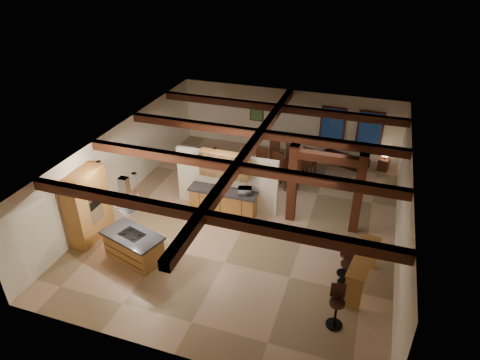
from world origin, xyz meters
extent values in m
plane|color=tan|center=(0.00, 0.00, 0.00)|extent=(12.00, 12.00, 0.00)
plane|color=white|center=(0.00, 6.00, 1.45)|extent=(10.00, 0.00, 10.00)
plane|color=white|center=(0.00, -6.00, 1.45)|extent=(10.00, 0.00, 10.00)
plane|color=white|center=(-5.00, 0.00, 1.45)|extent=(0.00, 12.00, 12.00)
plane|color=white|center=(5.00, 0.00, 1.45)|extent=(0.00, 12.00, 12.00)
plane|color=#391B12|center=(0.00, 0.00, 2.90)|extent=(12.00, 12.00, 0.00)
cube|color=#3F210F|center=(0.00, -4.00, 2.76)|extent=(10.00, 0.25, 0.28)
cube|color=#3F210F|center=(0.00, -1.30, 2.76)|extent=(10.00, 0.25, 0.28)
cube|color=#3F210F|center=(0.00, 1.30, 2.76)|extent=(10.00, 0.25, 0.28)
cube|color=#3F210F|center=(0.00, 4.00, 2.76)|extent=(10.00, 0.25, 0.28)
cube|color=#3F210F|center=(0.00, 0.00, 2.76)|extent=(0.28, 12.00, 0.28)
cube|color=#3F210F|center=(1.40, 0.50, 1.45)|extent=(0.30, 0.30, 2.90)
cube|color=#3F210F|center=(3.60, 0.50, 1.45)|extent=(0.30, 0.30, 2.90)
cube|color=#3F210F|center=(2.50, 0.50, 2.60)|extent=(2.50, 0.28, 0.28)
cube|color=white|center=(-1.00, 0.50, 1.10)|extent=(3.80, 0.18, 2.20)
cube|color=#AC7437|center=(-4.67, -2.60, 1.20)|extent=(0.64, 1.60, 2.40)
cube|color=silver|center=(-4.37, -2.60, 1.15)|extent=(0.06, 0.62, 0.95)
cube|color=black|center=(-4.33, -2.60, 1.35)|extent=(0.01, 0.50, 0.28)
cube|color=#AC7437|center=(-1.00, 0.11, 0.43)|extent=(2.40, 0.60, 0.86)
cube|color=black|center=(-1.00, 0.11, 0.90)|extent=(2.50, 0.66, 0.08)
cube|color=#AC7437|center=(-1.00, 0.32, 1.85)|extent=(1.80, 0.34, 0.95)
cube|color=silver|center=(-1.00, 0.14, 1.85)|extent=(1.74, 0.02, 0.90)
pyramid|color=silver|center=(-2.73, -3.17, 1.73)|extent=(1.10, 1.10, 0.45)
cube|color=silver|center=(-2.73, -3.17, 2.54)|extent=(0.26, 0.22, 0.73)
cube|color=#3F210F|center=(2.00, 5.94, 1.50)|extent=(1.10, 0.05, 1.70)
cube|color=black|center=(2.00, 5.91, 1.50)|extent=(0.95, 0.02, 1.55)
cube|color=#3F210F|center=(3.60, 5.94, 1.50)|extent=(1.10, 0.05, 1.70)
cube|color=black|center=(3.60, 5.91, 1.50)|extent=(0.95, 0.02, 1.55)
cube|color=#3F210F|center=(-1.50, 5.94, 1.70)|extent=(0.65, 0.04, 0.85)
cube|color=#245528|center=(-1.50, 5.92, 1.70)|extent=(0.55, 0.01, 0.75)
cylinder|color=silver|center=(-2.60, -2.80, 2.87)|extent=(0.16, 0.16, 0.03)
cylinder|color=silver|center=(-1.00, -0.50, 2.87)|extent=(0.16, 0.16, 0.03)
cylinder|color=silver|center=(-4.00, -2.50, 2.87)|extent=(0.16, 0.16, 0.03)
cube|color=#AC7437|center=(-2.73, -3.17, 0.42)|extent=(1.95, 1.36, 0.85)
cube|color=black|center=(-2.73, -3.17, 0.89)|extent=(2.10, 1.51, 0.08)
cube|color=black|center=(-2.73, -3.17, 0.93)|extent=(0.85, 0.68, 0.02)
imported|color=#3E1B0F|center=(0.47, 3.38, 0.28)|extent=(1.74, 1.16, 0.57)
imported|color=black|center=(2.77, 5.39, 0.29)|extent=(2.16, 1.52, 0.59)
imported|color=#AFB0B4|center=(-0.18, 0.11, 1.07)|extent=(0.53, 0.43, 0.26)
cube|color=#AC7437|center=(4.05, -2.17, 1.06)|extent=(0.85, 2.14, 0.06)
cube|color=#AC7437|center=(3.89, -3.09, 0.52)|extent=(0.48, 0.18, 1.04)
cube|color=#AC7437|center=(4.20, -1.24, 0.52)|extent=(0.48, 0.18, 1.04)
cube|color=#3F210F|center=(4.38, 5.35, 0.25)|extent=(0.49, 0.49, 0.51)
cylinder|color=black|center=(4.38, 5.35, 0.60)|extent=(0.07, 0.07, 0.18)
cone|color=#FFD099|center=(4.38, 5.35, 0.78)|extent=(0.31, 0.31, 0.20)
cylinder|color=black|center=(3.55, -3.86, 0.79)|extent=(0.40, 0.40, 0.08)
cube|color=black|center=(3.52, -3.68, 1.04)|extent=(0.38, 0.11, 0.44)
cylinder|color=black|center=(3.55, -3.86, 0.40)|extent=(0.07, 0.07, 0.77)
cylinder|color=black|center=(3.55, -3.86, 0.02)|extent=(0.44, 0.44, 0.03)
cylinder|color=black|center=(3.56, -1.82, 0.74)|extent=(0.37, 0.37, 0.07)
cube|color=black|center=(3.49, -1.66, 0.98)|extent=(0.34, 0.17, 0.41)
cylinder|color=black|center=(3.56, -1.82, 0.37)|extent=(0.06, 0.06, 0.72)
cylinder|color=black|center=(3.56, -1.82, 0.02)|extent=(0.41, 0.41, 0.03)
cylinder|color=black|center=(3.62, -2.21, 0.72)|extent=(0.36, 0.36, 0.07)
cube|color=black|center=(3.66, -2.05, 0.95)|extent=(0.34, 0.11, 0.40)
cylinder|color=black|center=(3.62, -2.21, 0.36)|extent=(0.06, 0.06, 0.70)
cylinder|color=black|center=(3.62, -2.21, 0.02)|extent=(0.40, 0.40, 0.03)
cube|color=#3F210F|center=(-0.50, 2.84, 0.50)|extent=(0.58, 0.58, 0.07)
cube|color=#3F210F|center=(-0.43, 3.07, 0.92)|extent=(0.47, 0.18, 0.84)
cylinder|color=#3F210F|center=(-0.73, 2.71, 0.24)|extent=(0.06, 0.06, 0.47)
cylinder|color=#3F210F|center=(-0.36, 2.61, 0.24)|extent=(0.06, 0.06, 0.47)
cylinder|color=#3F210F|center=(-0.63, 3.07, 0.24)|extent=(0.06, 0.06, 0.47)
cylinder|color=#3F210F|center=(-0.26, 2.97, 0.24)|extent=(0.06, 0.06, 0.47)
cube|color=#3F210F|center=(-0.08, 4.35, 0.50)|extent=(0.58, 0.58, 0.07)
cube|color=#3F210F|center=(-0.14, 4.12, 0.92)|extent=(0.47, 0.18, 0.84)
cylinder|color=#3F210F|center=(0.16, 4.48, 0.24)|extent=(0.06, 0.06, 0.47)
cylinder|color=#3F210F|center=(-0.21, 4.58, 0.24)|extent=(0.06, 0.06, 0.47)
cylinder|color=#3F210F|center=(0.06, 4.12, 0.24)|extent=(0.06, 0.06, 0.47)
cylinder|color=#3F210F|center=(-0.31, 4.22, 0.24)|extent=(0.06, 0.06, 0.47)
cube|color=#3F210F|center=(0.26, 2.63, 0.50)|extent=(0.58, 0.58, 0.07)
cube|color=#3F210F|center=(0.32, 2.86, 0.92)|extent=(0.47, 0.18, 0.84)
cylinder|color=#3F210F|center=(0.02, 2.50, 0.24)|extent=(0.06, 0.06, 0.47)
cylinder|color=#3F210F|center=(0.39, 2.39, 0.24)|extent=(0.06, 0.06, 0.47)
cylinder|color=#3F210F|center=(0.13, 2.86, 0.24)|extent=(0.06, 0.06, 0.47)
cylinder|color=#3F210F|center=(0.49, 2.76, 0.24)|extent=(0.06, 0.06, 0.47)
cube|color=#3F210F|center=(0.68, 4.14, 0.50)|extent=(0.58, 0.58, 0.07)
cube|color=#3F210F|center=(0.62, 3.91, 0.92)|extent=(0.47, 0.18, 0.84)
cylinder|color=#3F210F|center=(0.91, 4.27, 0.24)|extent=(0.06, 0.06, 0.47)
cylinder|color=#3F210F|center=(0.55, 4.37, 0.24)|extent=(0.06, 0.06, 0.47)
cylinder|color=#3F210F|center=(0.81, 3.91, 0.24)|extent=(0.06, 0.06, 0.47)
cylinder|color=#3F210F|center=(0.44, 4.01, 0.24)|extent=(0.06, 0.06, 0.47)
cube|color=#3F210F|center=(1.01, 2.42, 0.50)|extent=(0.58, 0.58, 0.07)
cube|color=#3F210F|center=(1.08, 2.65, 0.92)|extent=(0.47, 0.18, 0.84)
cylinder|color=#3F210F|center=(0.78, 2.29, 0.24)|extent=(0.06, 0.06, 0.47)
cylinder|color=#3F210F|center=(1.15, 2.18, 0.24)|extent=(0.06, 0.06, 0.47)
cylinder|color=#3F210F|center=(0.88, 2.65, 0.24)|extent=(0.06, 0.06, 0.47)
cylinder|color=#3F210F|center=(1.25, 2.55, 0.24)|extent=(0.06, 0.06, 0.47)
cube|color=#3F210F|center=(1.43, 3.93, 0.50)|extent=(0.58, 0.58, 0.07)
cube|color=#3F210F|center=(1.37, 3.70, 0.92)|extent=(0.47, 0.18, 0.84)
cylinder|color=#3F210F|center=(1.67, 4.06, 0.24)|extent=(0.06, 0.06, 0.47)
cylinder|color=#3F210F|center=(1.30, 4.16, 0.24)|extent=(0.06, 0.06, 0.47)
cylinder|color=#3F210F|center=(1.57, 3.69, 0.24)|extent=(0.06, 0.06, 0.47)
cylinder|color=#3F210F|center=(1.20, 3.80, 0.24)|extent=(0.06, 0.06, 0.47)
camera|label=1|loc=(3.70, -11.99, 8.83)|focal=32.00mm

